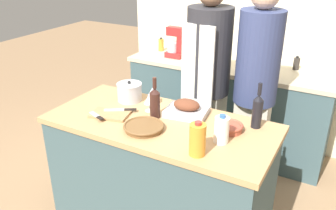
# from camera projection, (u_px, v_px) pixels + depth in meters

# --- Properties ---
(kitchen_island) EXTENTS (1.58, 0.73, 0.91)m
(kitchen_island) POSITION_uv_depth(u_px,v_px,m) (161.00, 176.00, 2.63)
(kitchen_island) COLOR #3D565B
(kitchen_island) RESTS_ON ground_plane
(back_counter) EXTENTS (2.07, 0.60, 0.93)m
(back_counter) POSITION_uv_depth(u_px,v_px,m) (227.00, 106.00, 3.73)
(back_counter) COLOR #3D565B
(back_counter) RESTS_ON ground_plane
(back_wall) EXTENTS (2.57, 0.10, 2.55)m
(back_wall) POSITION_uv_depth(u_px,v_px,m) (244.00, 23.00, 3.67)
(back_wall) COLOR beige
(back_wall) RESTS_ON ground_plane
(roasting_pan) EXTENTS (0.32, 0.26, 0.12)m
(roasting_pan) POSITION_uv_depth(u_px,v_px,m) (186.00, 109.00, 2.51)
(roasting_pan) COLOR #BCBCC1
(roasting_pan) RESTS_ON kitchen_island
(wicker_basket) EXTENTS (0.27, 0.27, 0.04)m
(wicker_basket) POSITION_uv_depth(u_px,v_px,m) (144.00, 127.00, 2.32)
(wicker_basket) COLOR brown
(wicker_basket) RESTS_ON kitchen_island
(cutting_board) EXTENTS (0.30, 0.22, 0.02)m
(cutting_board) POSITION_uv_depth(u_px,v_px,m) (110.00, 114.00, 2.52)
(cutting_board) COLOR #AD7F51
(cutting_board) RESTS_ON kitchen_island
(stock_pot) EXTENTS (0.19, 0.19, 0.16)m
(stock_pot) POSITION_uv_depth(u_px,v_px,m) (130.00, 92.00, 2.74)
(stock_pot) COLOR #B7B7BC
(stock_pot) RESTS_ON kitchen_island
(mixing_bowl) EXTENTS (0.18, 0.18, 0.05)m
(mixing_bowl) POSITION_uv_depth(u_px,v_px,m) (230.00, 127.00, 2.30)
(mixing_bowl) COLOR #A84C38
(mixing_bowl) RESTS_ON kitchen_island
(juice_jug) EXTENTS (0.10, 0.10, 0.21)m
(juice_jug) POSITION_uv_depth(u_px,v_px,m) (198.00, 139.00, 2.02)
(juice_jug) COLOR orange
(juice_jug) RESTS_ON kitchen_island
(milk_jug) EXTENTS (0.09, 0.09, 0.18)m
(milk_jug) POSITION_uv_depth(u_px,v_px,m) (222.00, 130.00, 2.15)
(milk_jug) COLOR white
(milk_jug) RESTS_ON kitchen_island
(wine_bottle_green) EXTENTS (0.07, 0.07, 0.30)m
(wine_bottle_green) POSITION_uv_depth(u_px,v_px,m) (155.00, 102.00, 2.45)
(wine_bottle_green) COLOR #381E19
(wine_bottle_green) RESTS_ON kitchen_island
(wine_bottle_dark) EXTENTS (0.07, 0.07, 0.31)m
(wine_bottle_dark) POSITION_uv_depth(u_px,v_px,m) (257.00, 110.00, 2.31)
(wine_bottle_dark) COLOR black
(wine_bottle_dark) RESTS_ON kitchen_island
(wine_glass_left) EXTENTS (0.08, 0.08, 0.13)m
(wine_glass_left) POSITION_uv_depth(u_px,v_px,m) (153.00, 92.00, 2.67)
(wine_glass_left) COLOR silver
(wine_glass_left) RESTS_ON kitchen_island
(wine_glass_right) EXTENTS (0.08, 0.08, 0.13)m
(wine_glass_right) POSITION_uv_depth(u_px,v_px,m) (149.00, 100.00, 2.55)
(wine_glass_right) COLOR silver
(wine_glass_right) RESTS_ON kitchen_island
(knife_chef) EXTENTS (0.21, 0.15, 0.01)m
(knife_chef) POSITION_uv_depth(u_px,v_px,m) (122.00, 110.00, 2.56)
(knife_chef) COLOR #B7B7BC
(knife_chef) RESTS_ON cutting_board
(knife_paring) EXTENTS (0.16, 0.08, 0.01)m
(knife_paring) POSITION_uv_depth(u_px,v_px,m) (97.00, 116.00, 2.47)
(knife_paring) COLOR #B7B7BC
(knife_paring) RESTS_ON cutting_board
(stand_mixer) EXTENTS (0.18, 0.14, 0.32)m
(stand_mixer) POSITION_uv_depth(u_px,v_px,m) (175.00, 45.00, 3.71)
(stand_mixer) COLOR #B22323
(stand_mixer) RESTS_ON back_counter
(condiment_bottle_tall) EXTENTS (0.06, 0.06, 0.18)m
(condiment_bottle_tall) POSITION_uv_depth(u_px,v_px,m) (275.00, 68.00, 3.17)
(condiment_bottle_tall) COLOR #332D28
(condiment_bottle_tall) RESTS_ON back_counter
(condiment_bottle_short) EXTENTS (0.06, 0.06, 0.15)m
(condiment_bottle_short) POSITION_uv_depth(u_px,v_px,m) (161.00, 45.00, 3.96)
(condiment_bottle_short) COLOR #B28E2D
(condiment_bottle_short) RESTS_ON back_counter
(condiment_bottle_extra) EXTENTS (0.06, 0.06, 0.13)m
(condiment_bottle_extra) POSITION_uv_depth(u_px,v_px,m) (296.00, 64.00, 3.37)
(condiment_bottle_extra) COLOR #332D28
(condiment_bottle_extra) RESTS_ON back_counter
(person_cook_aproned) EXTENTS (0.37, 0.38, 1.78)m
(person_cook_aproned) POSITION_uv_depth(u_px,v_px,m) (207.00, 78.00, 3.00)
(person_cook_aproned) COLOR beige
(person_cook_aproned) RESTS_ON ground_plane
(person_cook_guest) EXTENTS (0.34, 0.34, 1.80)m
(person_cook_guest) POSITION_uv_depth(u_px,v_px,m) (256.00, 85.00, 2.81)
(person_cook_guest) COLOR beige
(person_cook_guest) RESTS_ON ground_plane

